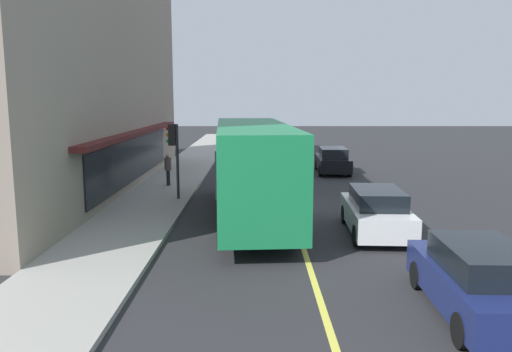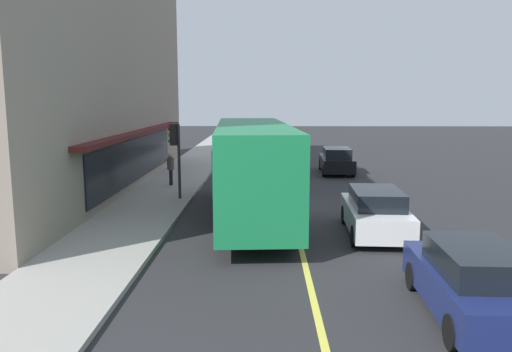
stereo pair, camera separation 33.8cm
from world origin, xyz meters
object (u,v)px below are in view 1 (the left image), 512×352
car_white (376,212)px  pedestrian_at_corner (168,166)px  bus (252,165)px  traffic_light (173,143)px  car_black (333,161)px  car_navy (479,281)px

car_white → pedestrian_at_corner: pedestrian_at_corner is taller
bus → traffic_light: (2.93, 3.37, 0.55)m
car_black → pedestrian_at_corner: pedestrian_at_corner is taller
traffic_light → car_black: size_ratio=0.73×
car_navy → pedestrian_at_corner: pedestrian_at_corner is taller
car_navy → car_white: bearing=5.6°
car_white → car_black: 13.66m
traffic_light → car_white: traffic_light is taller
bus → car_navy: bearing=-151.0°
car_navy → car_black: (19.92, -0.04, 0.00)m
car_white → car_navy: same height
pedestrian_at_corner → car_black: bearing=-59.8°
bus → traffic_light: bearing=49.0°
car_white → car_black: bearing=-2.7°
bus → car_black: bus is taller
car_white → traffic_light: bearing=55.6°
traffic_light → car_black: 11.90m
bus → pedestrian_at_corner: bus is taller
car_white → bus: bearing=61.9°
traffic_light → car_navy: bearing=-144.7°
bus → car_white: bus is taller
traffic_light → car_black: traffic_light is taller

